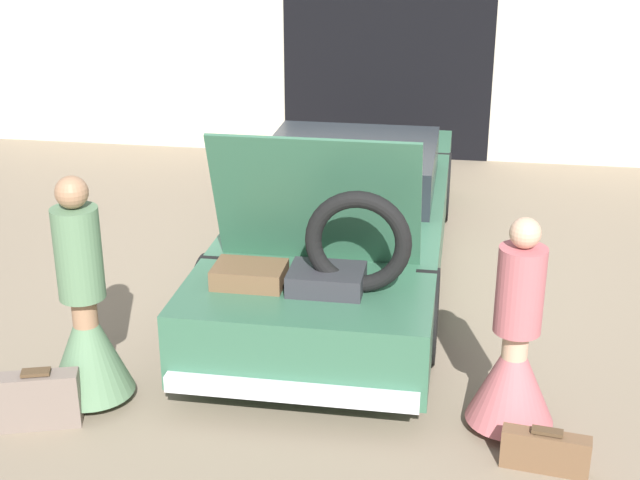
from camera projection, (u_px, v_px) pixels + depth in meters
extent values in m
plane|color=#7F705B|center=(345.00, 271.00, 8.64)|extent=(40.00, 40.00, 0.00)
cube|color=beige|center=(388.00, 54.00, 11.90)|extent=(12.00, 0.12, 2.80)
cube|color=black|center=(387.00, 77.00, 11.95)|extent=(2.80, 0.02, 2.20)
cube|color=#336047|center=(345.00, 226.00, 8.47)|extent=(1.85, 5.37, 0.57)
cube|color=#1E2328|center=(350.00, 167.00, 8.58)|extent=(1.63, 1.72, 0.42)
cylinder|color=black|center=(291.00, 179.00, 10.15)|extent=(0.18, 0.76, 0.76)
cylinder|color=black|center=(441.00, 186.00, 9.90)|extent=(0.18, 0.76, 0.76)
cylinder|color=black|center=(213.00, 300.00, 7.15)|extent=(0.18, 0.76, 0.76)
cylinder|color=black|center=(426.00, 316.00, 6.89)|extent=(0.18, 0.76, 0.76)
cube|color=silver|center=(290.00, 392.00, 6.04)|extent=(1.76, 0.10, 0.12)
cube|color=#336047|center=(316.00, 202.00, 6.64)|extent=(1.57, 0.40, 1.07)
cube|color=brown|center=(250.00, 275.00, 6.51)|extent=(0.52, 0.36, 0.15)
cube|color=#2D2D33|center=(327.00, 279.00, 6.42)|extent=(0.54, 0.42, 0.16)
torus|color=black|center=(358.00, 242.00, 6.28)|extent=(0.76, 0.12, 0.76)
cylinder|color=#997051|center=(89.00, 350.00, 6.31)|extent=(0.18, 0.18, 0.83)
cone|color=#567A56|center=(88.00, 345.00, 6.30)|extent=(0.61, 0.61, 0.74)
cylinder|color=#567A56|center=(78.00, 254.00, 6.04)|extent=(0.32, 0.32, 0.65)
sphere|color=#997051|center=(72.00, 192.00, 5.88)|extent=(0.22, 0.22, 0.22)
cylinder|color=tan|center=(512.00, 380.00, 6.00)|extent=(0.17, 0.17, 0.75)
cone|color=#B25B60|center=(512.00, 375.00, 5.99)|extent=(0.60, 0.60, 0.67)
cylinder|color=#B25B60|center=(520.00, 290.00, 5.75)|extent=(0.31, 0.31, 0.59)
sphere|color=tan|center=(525.00, 233.00, 5.61)|extent=(0.20, 0.20, 0.20)
cube|color=#75665B|center=(39.00, 400.00, 6.09)|extent=(0.57, 0.32, 0.40)
cube|color=#4C3823|center=(36.00, 372.00, 6.01)|extent=(0.21, 0.15, 0.02)
cube|color=brown|center=(545.00, 452.00, 5.64)|extent=(0.57, 0.20, 0.26)
cube|color=#4C3823|center=(547.00, 431.00, 5.59)|extent=(0.20, 0.10, 0.02)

